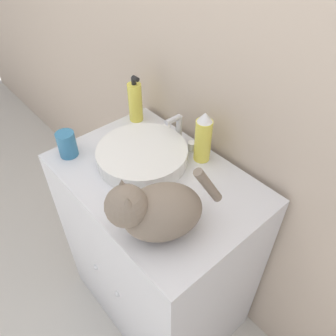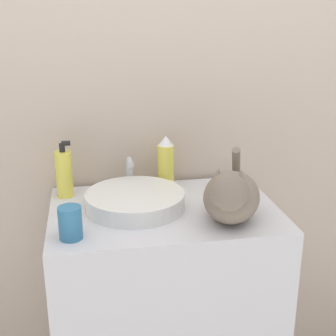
# 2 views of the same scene
# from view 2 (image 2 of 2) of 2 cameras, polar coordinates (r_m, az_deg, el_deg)

# --- Properties ---
(wall_back) EXTENTS (6.00, 0.05, 2.50)m
(wall_back) POSITION_cam_2_polar(r_m,az_deg,el_deg) (1.77, -2.20, 9.46)
(wall_back) COLOR #C6B29E
(wall_back) RESTS_ON ground_plane
(vanity_cabinet) EXTENTS (0.76, 0.53, 0.90)m
(vanity_cabinet) POSITION_cam_2_polar(r_m,az_deg,el_deg) (1.81, -0.43, -18.09)
(vanity_cabinet) COLOR silver
(vanity_cabinet) RESTS_ON ground_plane
(sink_basin) EXTENTS (0.34, 0.34, 0.06)m
(sink_basin) POSITION_cam_2_polar(r_m,az_deg,el_deg) (1.58, -4.03, -3.94)
(sink_basin) COLOR white
(sink_basin) RESTS_ON vanity_cabinet
(faucet) EXTENTS (0.18, 0.08, 0.13)m
(faucet) POSITION_cam_2_polar(r_m,az_deg,el_deg) (1.74, -4.70, -1.02)
(faucet) COLOR silver
(faucet) RESTS_ON vanity_cabinet
(cat) EXTENTS (0.25, 0.35, 0.21)m
(cat) POSITION_cam_2_polar(r_m,az_deg,el_deg) (1.46, 7.69, -3.30)
(cat) COLOR #7A6B5B
(cat) RESTS_ON vanity_cabinet
(soap_bottle) EXTENTS (0.06, 0.06, 0.21)m
(soap_bottle) POSITION_cam_2_polar(r_m,az_deg,el_deg) (1.69, -12.56, -0.62)
(soap_bottle) COLOR #EADB4C
(soap_bottle) RESTS_ON vanity_cabinet
(spray_bottle) EXTENTS (0.06, 0.06, 0.20)m
(spray_bottle) POSITION_cam_2_polar(r_m,az_deg,el_deg) (1.73, -0.27, 0.67)
(spray_bottle) COLOR #EADB4C
(spray_bottle) RESTS_ON vanity_cabinet
(cup) EXTENTS (0.07, 0.07, 0.10)m
(cup) POSITION_cam_2_polar(r_m,az_deg,el_deg) (1.39, -11.83, -6.56)
(cup) COLOR teal
(cup) RESTS_ON vanity_cabinet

